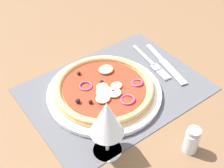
{
  "coord_description": "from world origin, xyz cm",
  "views": [
    {
      "loc": [
        35.6,
        46.47,
        54.91
      ],
      "look_at": [
        1.07,
        0.0,
        2.56
      ],
      "focal_mm": 47.97,
      "sensor_mm": 36.0,
      "label": 1
    }
  ],
  "objects_px": {
    "pizza": "(104,87)",
    "pepper_shaker": "(192,140)",
    "plate": "(104,92)",
    "fork": "(152,63)",
    "knife": "(165,64)",
    "wine_glass": "(107,120)"
  },
  "relations": [
    {
      "from": "pizza",
      "to": "pepper_shaker",
      "type": "relative_size",
      "value": 3.89
    },
    {
      "from": "plate",
      "to": "fork",
      "type": "relative_size",
      "value": 1.65
    },
    {
      "from": "fork",
      "to": "plate",
      "type": "bearing_deg",
      "value": -76.06
    },
    {
      "from": "pepper_shaker",
      "to": "knife",
      "type": "bearing_deg",
      "value": -123.87
    },
    {
      "from": "pizza",
      "to": "plate",
      "type": "bearing_deg",
      "value": -78.61
    },
    {
      "from": "plate",
      "to": "pizza",
      "type": "relative_size",
      "value": 1.14
    },
    {
      "from": "plate",
      "to": "pepper_shaker",
      "type": "relative_size",
      "value": 4.45
    },
    {
      "from": "pizza",
      "to": "pepper_shaker",
      "type": "height_order",
      "value": "pepper_shaker"
    },
    {
      "from": "fork",
      "to": "wine_glass",
      "type": "distance_m",
      "value": 0.34
    },
    {
      "from": "knife",
      "to": "wine_glass",
      "type": "relative_size",
      "value": 1.34
    },
    {
      "from": "pizza",
      "to": "fork",
      "type": "distance_m",
      "value": 0.19
    },
    {
      "from": "wine_glass",
      "to": "knife",
      "type": "bearing_deg",
      "value": -155.76
    },
    {
      "from": "plate",
      "to": "pepper_shaker",
      "type": "height_order",
      "value": "pepper_shaker"
    },
    {
      "from": "pizza",
      "to": "wine_glass",
      "type": "height_order",
      "value": "wine_glass"
    },
    {
      "from": "wine_glass",
      "to": "fork",
      "type": "bearing_deg",
      "value": -149.54
    },
    {
      "from": "plate",
      "to": "fork",
      "type": "distance_m",
      "value": 0.19
    },
    {
      "from": "pizza",
      "to": "knife",
      "type": "relative_size",
      "value": 1.31
    },
    {
      "from": "knife",
      "to": "wine_glass",
      "type": "bearing_deg",
      "value": -53.65
    },
    {
      "from": "plate",
      "to": "pepper_shaker",
      "type": "bearing_deg",
      "value": 101.16
    },
    {
      "from": "pepper_shaker",
      "to": "plate",
      "type": "bearing_deg",
      "value": -78.84
    },
    {
      "from": "pizza",
      "to": "knife",
      "type": "height_order",
      "value": "pizza"
    },
    {
      "from": "pizza",
      "to": "pepper_shaker",
      "type": "distance_m",
      "value": 0.26
    }
  ]
}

